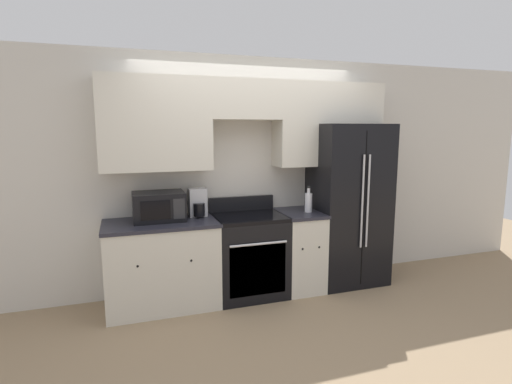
% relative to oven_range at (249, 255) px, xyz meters
% --- Properties ---
extents(ground_plane, '(12.00, 12.00, 0.00)m').
position_rel_oven_range_xyz_m(ground_plane, '(0.08, -0.31, -0.45)').
color(ground_plane, '#937A5B').
extents(wall_back, '(8.00, 0.39, 2.60)m').
position_rel_oven_range_xyz_m(wall_back, '(0.09, 0.27, 1.09)').
color(wall_back, beige).
rests_on(wall_back, ground_plane).
extents(lower_cabinets_left, '(1.13, 0.64, 0.89)m').
position_rel_oven_range_xyz_m(lower_cabinets_left, '(-0.93, -0.00, -0.00)').
color(lower_cabinets_left, beige).
rests_on(lower_cabinets_left, ground_plane).
extents(lower_cabinets_right, '(0.46, 0.64, 0.89)m').
position_rel_oven_range_xyz_m(lower_cabinets_right, '(0.59, -0.00, -0.00)').
color(lower_cabinets_right, beige).
rests_on(lower_cabinets_right, ground_plane).
extents(oven_range, '(0.76, 0.65, 1.05)m').
position_rel_oven_range_xyz_m(oven_range, '(0.00, 0.00, 0.00)').
color(oven_range, black).
rests_on(oven_range, ground_plane).
extents(refrigerator, '(0.83, 0.78, 1.86)m').
position_rel_oven_range_xyz_m(refrigerator, '(1.23, 0.06, 0.48)').
color(refrigerator, black).
rests_on(refrigerator, ground_plane).
extents(microwave, '(0.51, 0.38, 0.29)m').
position_rel_oven_range_xyz_m(microwave, '(-0.93, 0.07, 0.58)').
color(microwave, black).
rests_on(microwave, lower_cabinets_left).
extents(bottle, '(0.08, 0.08, 0.29)m').
position_rel_oven_range_xyz_m(bottle, '(0.68, -0.04, 0.56)').
color(bottle, silver).
rests_on(bottle, lower_cabinets_right).
extents(coffee_maker, '(0.18, 0.24, 0.30)m').
position_rel_oven_range_xyz_m(coffee_maker, '(-0.53, 0.14, 0.58)').
color(coffee_maker, '#B7B7BC').
rests_on(coffee_maker, lower_cabinets_left).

